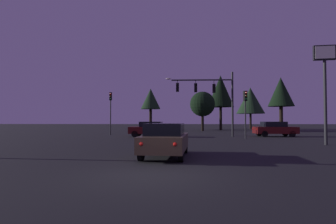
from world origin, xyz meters
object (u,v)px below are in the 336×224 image
(traffic_signal_mast_arm, at_px, (210,93))
(tree_lot_edge, at_px, (221,91))
(tree_right_cluster, at_px, (151,99))
(traffic_light_corner_right, at_px, (245,105))
(tree_behind_sign, at_px, (281,92))
(traffic_light_corner_left, at_px, (111,105))
(car_crossing_left, at_px, (150,129))
(car_crossing_right, at_px, (275,129))
(tree_center_horizon, at_px, (250,101))
(car_nearside_lane, at_px, (166,139))
(tree_left_far, at_px, (202,104))
(store_sign_illuminated, at_px, (325,72))

(traffic_signal_mast_arm, bearing_deg, tree_lot_edge, 77.74)
(traffic_signal_mast_arm, bearing_deg, tree_right_cluster, 112.15)
(traffic_light_corner_right, height_order, tree_behind_sign, tree_behind_sign)
(traffic_light_corner_left, relative_size, car_crossing_left, 1.16)
(car_crossing_right, xyz_separation_m, tree_center_horizon, (3.98, 23.68, 4.59))
(tree_behind_sign, relative_size, tree_right_cluster, 1.08)
(car_nearside_lane, xyz_separation_m, tree_behind_sign, (15.44, 26.74, 4.90))
(car_crossing_left, bearing_deg, traffic_light_corner_right, -17.80)
(tree_behind_sign, bearing_deg, car_crossing_right, -113.73)
(traffic_signal_mast_arm, distance_m, traffic_light_corner_left, 11.32)
(traffic_signal_mast_arm, relative_size, tree_left_far, 1.12)
(car_crossing_left, xyz_separation_m, tree_lot_edge, (10.06, 18.56, 5.76))
(car_nearside_lane, height_order, store_sign_illuminated, store_sign_illuminated)
(traffic_light_corner_right, bearing_deg, tree_lot_edge, 86.69)
(traffic_light_corner_right, distance_m, tree_right_cluster, 25.70)
(traffic_signal_mast_arm, distance_m, car_crossing_right, 7.49)
(car_crossing_right, height_order, tree_center_horizon, tree_center_horizon)
(car_crossing_right, bearing_deg, tree_right_cluster, 126.65)
(store_sign_illuminated, bearing_deg, traffic_signal_mast_arm, 126.42)
(traffic_light_corner_left, xyz_separation_m, tree_right_cluster, (2.81, 17.20, 2.00))
(car_nearside_lane, relative_size, tree_right_cluster, 0.62)
(car_nearside_lane, xyz_separation_m, car_crossing_right, (10.41, 15.32, -0.00))
(traffic_light_corner_right, relative_size, tree_lot_edge, 0.46)
(car_nearside_lane, distance_m, store_sign_illuminated, 12.83)
(car_crossing_left, xyz_separation_m, car_crossing_right, (12.64, 0.69, 0.00))
(car_nearside_lane, distance_m, tree_right_cluster, 35.54)
(tree_lot_edge, bearing_deg, traffic_light_corner_left, -134.00)
(tree_left_far, bearing_deg, car_nearside_lane, -98.55)
(tree_behind_sign, relative_size, tree_left_far, 1.28)
(tree_left_far, bearing_deg, tree_right_cluster, 147.59)
(tree_right_cluster, distance_m, tree_lot_edge, 12.24)
(car_nearside_lane, relative_size, tree_lot_edge, 0.48)
(car_crossing_right, xyz_separation_m, tree_behind_sign, (5.02, 11.42, 4.90))
(tree_lot_edge, bearing_deg, tree_right_cluster, 171.50)
(store_sign_illuminated, xyz_separation_m, tree_center_horizon, (3.90, 32.89, 0.44))
(traffic_light_corner_left, bearing_deg, tree_right_cluster, 80.71)
(traffic_light_corner_left, bearing_deg, car_nearside_lane, -68.42)
(traffic_light_corner_right, height_order, tree_center_horizon, tree_center_horizon)
(traffic_light_corner_right, relative_size, car_nearside_lane, 0.95)
(traffic_signal_mast_arm, height_order, tree_left_far, traffic_signal_mast_arm)
(tree_behind_sign, xyz_separation_m, tree_center_horizon, (-1.04, 12.26, -0.31))
(traffic_light_corner_left, xyz_separation_m, car_crossing_left, (4.81, -3.16, -2.60))
(traffic_light_corner_left, height_order, tree_behind_sign, tree_behind_sign)
(traffic_light_corner_left, height_order, tree_left_far, tree_left_far)
(car_nearside_lane, xyz_separation_m, tree_lot_edge, (7.83, 33.19, 5.76))
(store_sign_illuminated, bearing_deg, car_nearside_lane, -149.77)
(traffic_light_corner_right, xyz_separation_m, tree_center_horizon, (7.80, 27.20, 2.35))
(traffic_signal_mast_arm, distance_m, car_crossing_left, 7.16)
(tree_left_far, bearing_deg, tree_lot_edge, 47.39)
(traffic_light_corner_left, relative_size, car_crossing_right, 1.15)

